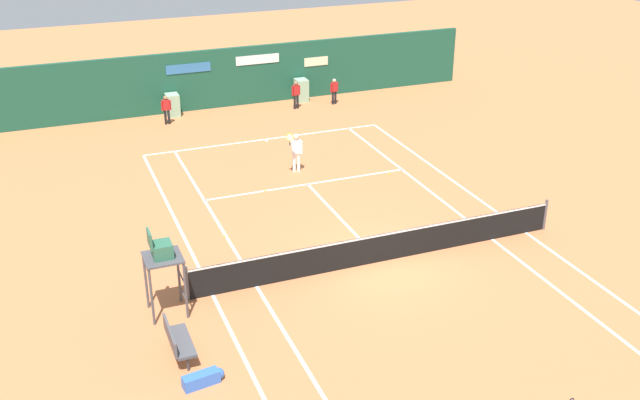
% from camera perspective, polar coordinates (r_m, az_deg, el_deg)
% --- Properties ---
extents(ground_plane, '(80.00, 80.00, 0.01)m').
position_cam_1_polar(ground_plane, '(23.73, 4.04, -4.02)').
color(ground_plane, '#C67042').
extents(tennis_net, '(12.10, 0.10, 1.07)m').
position_cam_1_polar(tennis_net, '(23.03, 4.69, -3.55)').
color(tennis_net, '#4C4C51').
rests_on(tennis_net, ground_plane).
extents(sponsor_back_wall, '(25.00, 1.02, 2.89)m').
position_cam_1_polar(sponsor_back_wall, '(37.62, -6.70, 9.16)').
color(sponsor_back_wall, '#194C38').
rests_on(sponsor_back_wall, ground_plane).
extents(umpire_chair, '(1.00, 1.00, 2.55)m').
position_cam_1_polar(umpire_chair, '(20.32, -11.87, -4.23)').
color(umpire_chair, '#47474C').
rests_on(umpire_chair, ground_plane).
extents(player_bench, '(0.54, 1.45, 0.88)m').
position_cam_1_polar(player_bench, '(19.19, -10.77, -10.33)').
color(player_bench, '#38383D').
rests_on(player_bench, ground_plane).
extents(equipment_bag, '(1.03, 0.43, 0.32)m').
position_cam_1_polar(equipment_bag, '(18.42, -8.72, -13.20)').
color(equipment_bag, blue).
rests_on(equipment_bag, ground_plane).
extents(player_on_baseline, '(0.78, 0.63, 1.78)m').
position_cam_1_polar(player_on_baseline, '(29.36, -1.83, 3.84)').
color(player_on_baseline, white).
rests_on(player_on_baseline, ground_plane).
extents(ball_kid_right_post, '(0.46, 0.22, 1.38)m').
position_cam_1_polar(ball_kid_right_post, '(37.07, -1.83, 8.10)').
color(ball_kid_right_post, black).
rests_on(ball_kid_right_post, ground_plane).
extents(ball_kid_left_post, '(0.43, 0.20, 1.30)m').
position_cam_1_polar(ball_kid_left_post, '(37.78, 1.08, 8.36)').
color(ball_kid_left_post, black).
rests_on(ball_kid_left_post, ground_plane).
extents(ball_kid_centre_post, '(0.45, 0.19, 1.36)m').
position_cam_1_polar(ball_kid_centre_post, '(35.54, -11.56, 6.85)').
color(ball_kid_centre_post, black).
rests_on(ball_kid_centre_post, ground_plane).
extents(tennis_ball_by_sideline, '(0.07, 0.07, 0.07)m').
position_cam_1_polar(tennis_ball_by_sideline, '(24.80, -7.21, -2.74)').
color(tennis_ball_by_sideline, '#CCE033').
rests_on(tennis_ball_by_sideline, ground_plane).
extents(tennis_ball_mid_court, '(0.07, 0.07, 0.07)m').
position_cam_1_polar(tennis_ball_mid_court, '(27.99, -4.18, 0.72)').
color(tennis_ball_mid_court, '#CCE033').
rests_on(tennis_ball_mid_court, ground_plane).
extents(tennis_ball_near_service_line, '(0.07, 0.07, 0.07)m').
position_cam_1_polar(tennis_ball_near_service_line, '(29.51, 5.28, 1.98)').
color(tennis_ball_near_service_line, '#CCE033').
rests_on(tennis_ball_near_service_line, ground_plane).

